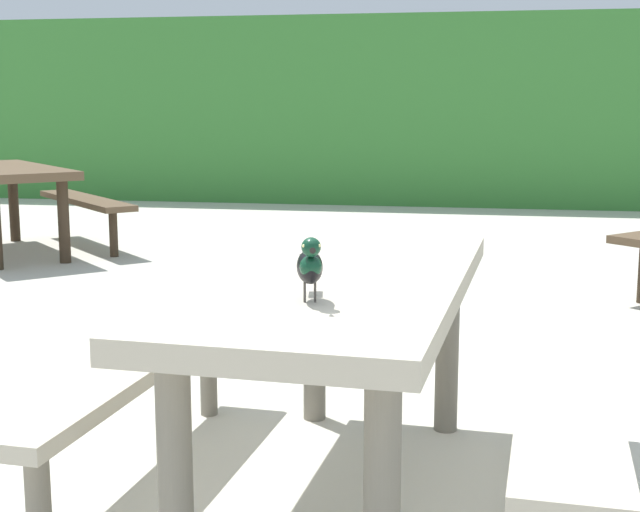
# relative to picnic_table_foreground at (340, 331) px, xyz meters

# --- Properties ---
(hedge_wall) EXTENTS (28.00, 2.34, 2.33)m
(hedge_wall) POSITION_rel_picnic_table_foreground_xyz_m (-0.11, 9.55, 0.61)
(hedge_wall) COLOR #387A33
(hedge_wall) RESTS_ON ground
(picnic_table_foreground) EXTENTS (1.78, 1.84, 0.74)m
(picnic_table_foreground) POSITION_rel_picnic_table_foreground_xyz_m (0.00, 0.00, 0.00)
(picnic_table_foreground) COLOR #B2A893
(picnic_table_foreground) RESTS_ON ground
(bird_grackle) EXTENTS (0.11, 0.28, 0.18)m
(bird_grackle) POSITION_rel_picnic_table_foreground_xyz_m (-0.01, -0.41, 0.29)
(bird_grackle) COLOR black
(bird_grackle) RESTS_ON picnic_table_foreground
(picnic_table_mid_right) EXTENTS (2.40, 2.40, 0.74)m
(picnic_table_mid_right) POSITION_rel_picnic_table_foreground_xyz_m (-3.56, 4.22, 0.00)
(picnic_table_mid_right) COLOR brown
(picnic_table_mid_right) RESTS_ON ground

